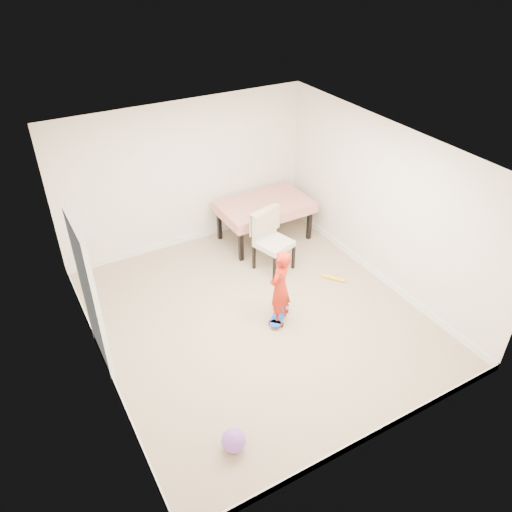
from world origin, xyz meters
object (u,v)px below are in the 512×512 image
child (280,289)px  balloon (234,441)px  dining_table (264,221)px  skateboard (279,316)px  dining_chair (274,242)px

child → balloon: (-1.58, -1.60, -0.45)m
dining_table → balloon: dining_table is taller
dining_table → skateboard: (-0.95, -2.06, -0.34)m
dining_table → skateboard: 2.29m
child → balloon: bearing=14.9°
dining_table → dining_chair: (-0.35, -0.91, 0.15)m
dining_table → child: size_ratio=1.37×
dining_table → balloon: (-2.55, -3.70, -0.24)m
dining_chair → skateboard: (-0.60, -1.15, -0.48)m
dining_chair → child: child is taller
skateboard → child: bearing=-165.4°
child → balloon: 2.29m
skateboard → balloon: 2.30m
balloon → skateboard: bearing=45.7°
child → dining_chair: bearing=-148.1°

